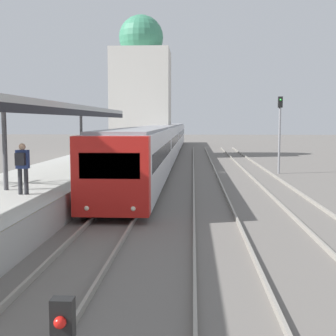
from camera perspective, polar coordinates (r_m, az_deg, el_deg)
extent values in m
cube|color=beige|center=(17.00, -19.44, 7.26)|extent=(4.00, 27.62, 0.20)
cube|color=black|center=(16.35, -13.01, 6.74)|extent=(0.08, 27.62, 0.24)
cylinder|color=#47474C|center=(17.02, -19.27, 2.16)|extent=(0.16, 0.16, 2.82)
cylinder|color=#47474C|center=(27.55, -10.53, 3.63)|extent=(0.16, 0.16, 2.82)
cylinder|color=#2D2D33|center=(15.92, -17.58, -1.57)|extent=(0.14, 0.14, 0.85)
cylinder|color=#2D2D33|center=(15.86, -16.90, -1.58)|extent=(0.14, 0.14, 0.85)
cube|color=navy|center=(15.82, -17.32, 1.03)|extent=(0.40, 0.22, 0.60)
sphere|color=tan|center=(15.79, -17.36, 2.49)|extent=(0.22, 0.22, 0.22)
cube|color=#232328|center=(15.63, -17.57, 1.04)|extent=(0.30, 0.18, 0.40)
cube|color=red|center=(15.40, -6.92, -0.98)|extent=(2.52, 0.70, 2.62)
cube|color=black|center=(15.03, -7.16, 0.26)|extent=(1.97, 0.04, 0.84)
sphere|color=#EFEACC|center=(15.37, -9.89, -4.85)|extent=(0.16, 0.16, 0.16)
sphere|color=#EFEACC|center=(15.10, -4.26, -4.97)|extent=(0.16, 0.16, 0.16)
cube|color=silver|center=(22.81, -3.65, 1.22)|extent=(2.52, 14.36, 2.62)
cube|color=gray|center=(22.75, -3.68, 4.66)|extent=(2.22, 14.07, 0.12)
cube|color=black|center=(22.79, -3.66, 1.94)|extent=(2.54, 13.21, 0.68)
cylinder|color=black|center=(18.55, -8.62, -3.70)|extent=(0.12, 0.70, 0.70)
cylinder|color=black|center=(18.24, -1.99, -3.80)|extent=(0.12, 0.70, 0.70)
cylinder|color=black|center=(27.67, -4.72, -0.55)|extent=(0.12, 0.70, 0.70)
cylinder|color=black|center=(27.46, -0.28, -0.58)|extent=(0.12, 0.70, 0.70)
cube|color=silver|center=(37.43, -1.03, 2.99)|extent=(2.52, 14.36, 2.62)
cube|color=gray|center=(37.39, -1.03, 5.09)|extent=(2.22, 14.07, 0.12)
cube|color=black|center=(37.42, -1.03, 3.43)|extent=(2.54, 13.21, 0.68)
cylinder|color=black|center=(32.98, -3.46, 0.47)|extent=(0.12, 0.70, 0.70)
cylinder|color=black|center=(32.80, 0.27, 0.45)|extent=(0.12, 0.70, 0.70)
cylinder|color=black|center=(42.23, -2.02, 1.63)|extent=(0.12, 0.70, 0.70)
cylinder|color=black|center=(42.10, 0.89, 1.62)|extent=(0.12, 0.70, 0.70)
cube|color=silver|center=(52.10, 0.13, 3.76)|extent=(2.52, 14.36, 2.62)
cube|color=gray|center=(52.07, 0.13, 5.27)|extent=(2.22, 14.07, 0.12)
cube|color=black|center=(52.09, 0.13, 4.08)|extent=(2.54, 13.21, 0.68)
cylinder|color=black|center=(47.57, -1.45, 2.09)|extent=(0.12, 0.70, 0.70)
cylinder|color=black|center=(47.45, 1.13, 2.08)|extent=(0.12, 0.70, 0.70)
cylinder|color=black|center=(56.87, -0.71, 2.69)|extent=(0.12, 0.70, 0.70)
cylinder|color=black|center=(56.77, 1.45, 2.68)|extent=(0.12, 0.70, 0.70)
cube|color=silver|center=(66.78, 0.77, 4.19)|extent=(2.52, 14.36, 2.62)
cube|color=gray|center=(66.76, 0.78, 5.37)|extent=(2.22, 14.07, 0.12)
cube|color=black|center=(66.77, 0.77, 4.44)|extent=(2.54, 13.21, 0.68)
cylinder|color=black|center=(62.22, -0.39, 2.95)|extent=(0.12, 0.70, 0.70)
cylinder|color=black|center=(62.13, 1.59, 2.94)|extent=(0.12, 0.70, 0.70)
cylinder|color=black|center=(71.53, 0.06, 3.31)|extent=(0.12, 0.70, 0.70)
cylinder|color=black|center=(71.45, 1.78, 3.30)|extent=(0.12, 0.70, 0.70)
cube|color=black|center=(4.42, -12.71, -17.43)|extent=(0.20, 0.14, 0.36)
sphere|color=red|center=(4.34, -13.04, -17.88)|extent=(0.11, 0.11, 0.11)
cylinder|color=gray|center=(30.82, 13.43, 3.89)|extent=(0.14, 0.14, 4.93)
cube|color=black|center=(30.83, 13.53, 7.82)|extent=(0.28, 0.20, 0.70)
sphere|color=green|center=(30.72, 13.57, 8.09)|extent=(0.14, 0.14, 0.14)
cube|color=silver|center=(44.92, -3.25, 7.82)|extent=(5.41, 5.41, 10.03)
sphere|color=#3D8966|center=(45.56, -3.30, 15.59)|extent=(4.16, 4.16, 4.16)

